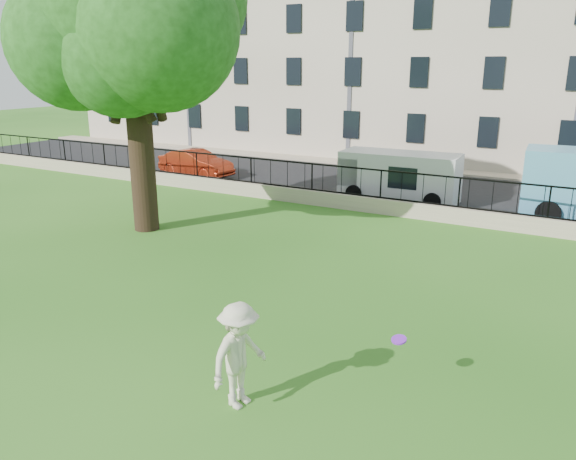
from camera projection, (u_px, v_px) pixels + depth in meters
The scene contains 11 objects.
ground at pixel (182, 337), 12.07m from camera, with size 120.00×120.00×0.00m, color #266017.
retaining_wall at pixel (380, 206), 22.00m from camera, with size 50.00×0.40×0.60m, color gray.
iron_railing at pixel (381, 184), 21.76m from camera, with size 50.00×0.05×1.13m.
street at pixel (415, 190), 26.01m from camera, with size 60.00×9.00×0.01m, color black.
sidewalk at pixel (444, 171), 30.33m from camera, with size 60.00×1.40×0.12m, color gray.
building_row at pixel (478, 41), 33.11m from camera, with size 56.40×10.40×13.80m.
tree at pixel (129, 13), 18.00m from camera, with size 8.48×6.69×10.74m.
man at pixel (239, 355), 9.42m from camera, with size 1.22×0.70×1.89m, color beige.
frisbee at pixel (399, 340), 9.80m from camera, with size 0.27×0.27×0.03m, color purple.
red_sedan at pixel (196, 163), 29.09m from camera, with size 1.45×4.15×1.37m, color #A42B14.
white_van at pixel (399, 177), 23.82m from camera, with size 4.91×1.92×2.06m, color silver.
Camera 1 is at (7.36, -8.38, 5.65)m, focal length 35.00 mm.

